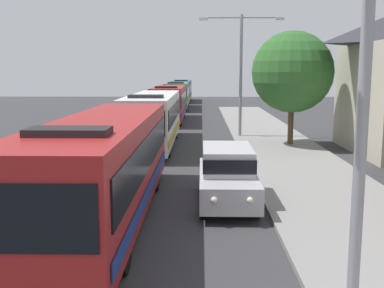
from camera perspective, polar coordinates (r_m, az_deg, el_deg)
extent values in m
cube|color=maroon|center=(13.98, -10.54, -2.37)|extent=(2.50, 12.23, 2.70)
cube|color=black|center=(13.72, -5.38, -0.98)|extent=(0.04, 11.25, 1.00)
cube|color=black|center=(14.23, -15.59, -0.92)|extent=(0.04, 11.25, 1.00)
cube|color=black|center=(8.18, -19.35, -8.67)|extent=(2.30, 0.04, 1.20)
cube|color=navy|center=(13.96, -5.27, -5.64)|extent=(0.03, 11.62, 0.36)
cube|color=black|center=(10.24, -14.89, 1.49)|extent=(1.75, 0.90, 0.16)
cylinder|color=black|center=(10.54, -8.58, -12.91)|extent=(0.28, 1.00, 1.00)
cylinder|color=black|center=(11.11, -20.10, -12.20)|extent=(0.28, 1.00, 1.00)
cylinder|color=black|center=(17.32, -4.61, -4.12)|extent=(0.28, 1.00, 1.00)
cylinder|color=black|center=(17.68, -11.74, -4.01)|extent=(0.28, 1.00, 1.00)
cube|color=silver|center=(27.49, -4.76, 3.26)|extent=(2.50, 11.78, 2.70)
cube|color=black|center=(27.36, -2.11, 3.99)|extent=(0.04, 10.84, 1.00)
cube|color=black|center=(27.62, -7.39, 3.97)|extent=(0.04, 10.84, 1.00)
cube|color=black|center=(21.62, -6.37, 2.49)|extent=(2.30, 0.04, 1.20)
cube|color=gold|center=(27.48, -2.08, 1.60)|extent=(0.03, 11.19, 0.36)
cube|color=black|center=(23.88, -5.67, 5.83)|extent=(1.75, 0.90, 0.16)
cylinder|color=black|center=(23.94, -2.99, -0.46)|extent=(0.28, 1.00, 1.00)
cylinder|color=black|center=(24.20, -8.19, -0.44)|extent=(0.28, 1.00, 1.00)
cylinder|color=black|center=(30.75, -2.07, 1.63)|extent=(0.28, 1.00, 1.00)
cylinder|color=black|center=(30.95, -6.14, 1.63)|extent=(0.28, 1.00, 1.00)
cube|color=maroon|center=(41.13, -2.79, 5.15)|extent=(2.50, 11.55, 2.70)
cube|color=black|center=(41.04, -1.02, 5.64)|extent=(0.04, 10.63, 1.00)
cube|color=black|center=(41.21, -4.57, 5.63)|extent=(0.04, 10.63, 1.00)
cube|color=black|center=(35.34, -3.44, 5.01)|extent=(2.30, 0.04, 1.20)
cube|color=navy|center=(41.12, -1.00, 4.04)|extent=(0.03, 10.97, 0.36)
cube|color=black|center=(37.61, -3.17, 6.98)|extent=(1.75, 0.90, 0.16)
cylinder|color=black|center=(37.60, -1.48, 2.97)|extent=(0.28, 1.00, 1.00)
cylinder|color=black|center=(37.77, -4.82, 2.97)|extent=(0.28, 1.00, 1.00)
cylinder|color=black|center=(44.32, -1.08, 3.88)|extent=(0.28, 1.00, 1.00)
cylinder|color=black|center=(44.46, -3.92, 3.87)|extent=(0.28, 1.00, 1.00)
cube|color=#33724C|center=(55.03, -1.80, 6.11)|extent=(2.50, 11.62, 2.70)
cube|color=black|center=(54.96, -0.47, 6.47)|extent=(0.04, 10.69, 1.00)
cube|color=black|center=(55.09, -3.12, 6.47)|extent=(0.04, 10.69, 1.00)
cube|color=black|center=(49.20, -2.15, 6.12)|extent=(2.30, 0.04, 1.20)
cube|color=gold|center=(55.02, -0.45, 5.28)|extent=(0.03, 11.04, 0.36)
cube|color=black|center=(51.50, -2.00, 7.51)|extent=(1.75, 0.90, 0.16)
cylinder|color=black|center=(51.47, -0.77, 4.58)|extent=(0.28, 1.00, 1.00)
cylinder|color=black|center=(51.59, -3.22, 4.58)|extent=(0.28, 1.00, 1.00)
cylinder|color=black|center=(58.24, -0.54, 5.09)|extent=(0.28, 1.00, 1.00)
cylinder|color=black|center=(58.35, -2.71, 5.08)|extent=(0.28, 1.00, 1.00)
cube|color=#284C8C|center=(68.17, -1.22, 6.65)|extent=(2.50, 11.39, 2.70)
cube|color=black|center=(68.12, -0.15, 6.95)|extent=(0.04, 10.48, 1.00)
cube|color=black|center=(68.22, -2.30, 6.94)|extent=(0.04, 10.48, 1.00)
cube|color=black|center=(62.45, -1.44, 6.72)|extent=(2.30, 0.04, 1.20)
cube|color=orange|center=(68.17, -0.14, 5.98)|extent=(0.03, 10.82, 0.36)
cube|color=black|center=(64.72, -1.36, 7.80)|extent=(1.75, 0.90, 0.16)
cylinder|color=black|center=(64.67, -0.37, 5.47)|extent=(0.28, 1.00, 1.00)
cylinder|color=black|center=(64.77, -2.33, 5.47)|extent=(0.28, 1.00, 1.00)
cylinder|color=black|center=(71.32, -0.23, 5.79)|extent=(0.28, 1.00, 1.00)
cylinder|color=black|center=(71.41, -2.00, 5.79)|extent=(0.28, 1.00, 1.00)
cube|color=#B7B7BC|center=(15.65, 4.34, -4.78)|extent=(1.84, 4.85, 0.80)
cube|color=#B7B7BC|center=(15.63, 4.34, -1.80)|extent=(1.62, 2.82, 0.80)
cube|color=black|center=(15.63, 4.34, -1.80)|extent=(1.66, 2.91, 0.44)
sphere|color=#F9EFCC|center=(13.24, 2.72, -6.87)|extent=(0.18, 0.18, 0.18)
sphere|color=#F9EFCC|center=(13.30, 7.11, -6.85)|extent=(0.18, 0.18, 0.18)
cylinder|color=black|center=(14.26, 1.33, -7.58)|extent=(0.22, 0.70, 0.70)
cylinder|color=black|center=(14.36, 7.95, -7.55)|extent=(0.22, 0.70, 0.70)
cylinder|color=black|center=(17.17, 1.31, -4.72)|extent=(0.22, 0.70, 0.70)
cylinder|color=black|center=(17.25, 6.78, -4.72)|extent=(0.22, 0.70, 0.70)
cylinder|color=gray|center=(7.88, 20.53, 9.84)|extent=(0.20, 0.20, 8.91)
cylinder|color=gray|center=(30.91, 6.00, 8.28)|extent=(0.20, 0.20, 7.86)
cylinder|color=gray|center=(31.02, 3.78, 15.21)|extent=(2.44, 0.10, 0.10)
cube|color=silver|center=(30.98, 1.45, 15.09)|extent=(0.56, 0.28, 0.16)
cylinder|color=gray|center=(31.22, 8.42, 15.10)|extent=(2.44, 0.10, 0.10)
cube|color=silver|center=(31.39, 10.71, 14.86)|extent=(0.56, 0.28, 0.16)
cylinder|color=#4C3823|center=(27.85, 12.00, 2.36)|extent=(0.32, 0.32, 2.33)
sphere|color=#2D6028|center=(27.68, 12.20, 8.62)|extent=(4.69, 4.69, 4.69)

